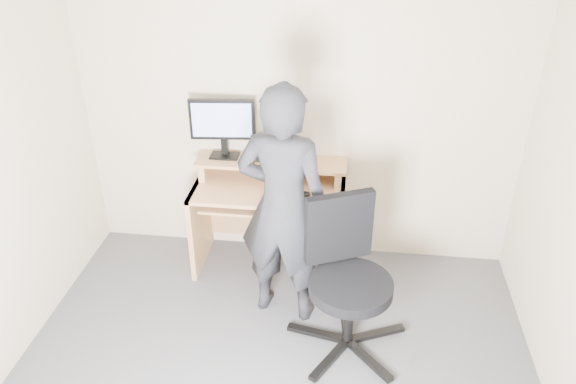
% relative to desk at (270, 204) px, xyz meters
% --- Properties ---
extents(back_wall, '(3.50, 0.02, 2.50)m').
position_rel_desk_xyz_m(back_wall, '(0.20, 0.22, 0.70)').
color(back_wall, '#C1B499').
rests_on(back_wall, ground).
extents(desk, '(1.20, 0.60, 0.91)m').
position_rel_desk_xyz_m(desk, '(0.00, 0.00, 0.00)').
color(desk, tan).
rests_on(desk, ground).
extents(monitor, '(0.52, 0.14, 0.49)m').
position_rel_desk_xyz_m(monitor, '(-0.38, 0.10, 0.66)').
color(monitor, black).
rests_on(monitor, desk).
extents(external_drive, '(0.09, 0.14, 0.20)m').
position_rel_desk_xyz_m(external_drive, '(-0.07, 0.09, 0.46)').
color(external_drive, black).
rests_on(external_drive, desk).
extents(travel_mug, '(0.10, 0.10, 0.19)m').
position_rel_desk_xyz_m(travel_mug, '(0.13, 0.09, 0.46)').
color(travel_mug, '#ADACB1').
rests_on(travel_mug, desk).
extents(smartphone, '(0.09, 0.14, 0.01)m').
position_rel_desk_xyz_m(smartphone, '(0.30, 0.01, 0.37)').
color(smartphone, black).
rests_on(smartphone, desk).
extents(charger, '(0.05, 0.04, 0.03)m').
position_rel_desk_xyz_m(charger, '(-0.17, 0.00, 0.38)').
color(charger, black).
rests_on(charger, desk).
extents(headphones, '(0.19, 0.19, 0.06)m').
position_rel_desk_xyz_m(headphones, '(-0.16, 0.12, 0.37)').
color(headphones, silver).
rests_on(headphones, desk).
extents(keyboard, '(0.46, 0.18, 0.03)m').
position_rel_desk_xyz_m(keyboard, '(-0.01, -0.17, 0.12)').
color(keyboard, black).
rests_on(keyboard, desk).
extents(mouse, '(0.10, 0.07, 0.04)m').
position_rel_desk_xyz_m(mouse, '(0.29, -0.18, 0.22)').
color(mouse, black).
rests_on(mouse, desk).
extents(office_chair, '(0.84, 0.83, 1.07)m').
position_rel_desk_xyz_m(office_chair, '(0.64, -0.87, 0.04)').
color(office_chair, black).
rests_on(office_chair, ground).
extents(person, '(0.72, 0.54, 1.80)m').
position_rel_desk_xyz_m(person, '(0.18, -0.61, 0.35)').
color(person, black).
rests_on(person, ground).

